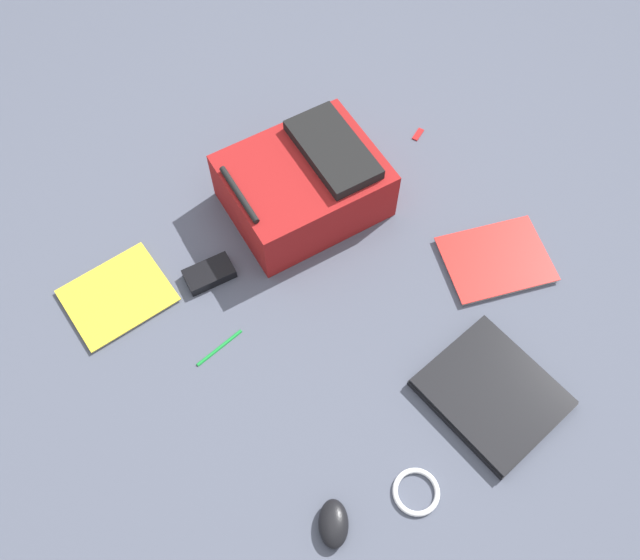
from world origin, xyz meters
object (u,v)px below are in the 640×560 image
object	(u,v)px
cable_coil	(416,492)
backpack	(305,184)
computer_mouse	(333,524)
power_brick	(209,274)
book_comic	(118,296)
pen_black	(219,346)
book_blue	(496,260)
usb_stick	(418,134)
laptop	(492,393)

from	to	relation	value
cable_coil	backpack	bearing A→B (deg)	-9.70
computer_mouse	power_brick	size ratio (longest dim) A/B	0.82
book_comic	pen_black	bearing A→B (deg)	-144.97
pen_black	backpack	bearing A→B (deg)	-53.38
book_blue	book_comic	size ratio (longest dim) A/B	1.10
backpack	usb_stick	xyz separation A→B (m)	(0.07, -0.41, -0.08)
laptop	book_blue	distance (m)	0.38
cable_coil	usb_stick	world-z (taller)	cable_coil
laptop	power_brick	world-z (taller)	laptop
cable_coil	book_blue	bearing A→B (deg)	-50.48
backpack	laptop	world-z (taller)	backpack
backpack	laptop	size ratio (longest dim) A/B	1.17
backpack	pen_black	xyz separation A→B (m)	(-0.29, 0.39, -0.08)
book_comic	cable_coil	size ratio (longest dim) A/B	2.65
book_blue	laptop	bearing A→B (deg)	143.57
book_comic	usb_stick	distance (m)	0.99
pen_black	usb_stick	distance (m)	0.88
computer_mouse	usb_stick	distance (m)	1.15
cable_coil	usb_stick	distance (m)	1.05
backpack	cable_coil	world-z (taller)	backpack
cable_coil	pen_black	bearing A→B (deg)	25.27
book_comic	power_brick	world-z (taller)	power_brick
book_blue	pen_black	xyz separation A→B (m)	(0.11, 0.76, -0.00)
laptop	cable_coil	bearing A→B (deg)	111.70
laptop	backpack	bearing A→B (deg)	11.10
pen_black	usb_stick	size ratio (longest dim) A/B	2.94
computer_mouse	cable_coil	distance (m)	0.20
book_comic	power_brick	xyz separation A→B (m)	(-0.05, -0.24, 0.01)
cable_coil	power_brick	bearing A→B (deg)	14.72
power_brick	usb_stick	distance (m)	0.76
book_comic	backpack	bearing A→B (deg)	-86.09
cable_coil	pen_black	world-z (taller)	cable_coil
laptop	cable_coil	world-z (taller)	laptop
book_comic	usb_stick	size ratio (longest dim) A/B	6.00
backpack	pen_black	size ratio (longest dim) A/B	3.00
laptop	computer_mouse	xyz separation A→B (m)	(-0.09, 0.48, 0.00)
backpack	usb_stick	world-z (taller)	backpack
book_blue	usb_stick	size ratio (longest dim) A/B	6.62
backpack	usb_stick	distance (m)	0.43
backpack	cable_coil	xyz separation A→B (m)	(-0.82, 0.14, -0.08)
laptop	cable_coil	distance (m)	0.30
cable_coil	usb_stick	size ratio (longest dim) A/B	2.26
usb_stick	cable_coil	bearing A→B (deg)	148.08
laptop	power_brick	size ratio (longest dim) A/B	2.81
book_blue	pen_black	bearing A→B (deg)	81.42
book_blue	book_comic	bearing A→B (deg)	68.57
pen_black	usb_stick	world-z (taller)	pen_black
laptop	pen_black	bearing A→B (deg)	51.65
laptop	cable_coil	size ratio (longest dim) A/B	3.33
backpack	cable_coil	bearing A→B (deg)	170.30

